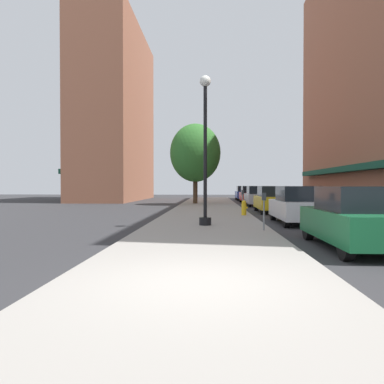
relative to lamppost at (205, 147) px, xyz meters
The scene contains 14 objects.
ground_plane 10.73m from the lamppost, 66.86° to the left, with size 90.00×90.00×0.00m, color #2D2D30.
sidewalk_slab 10.88m from the lamppost, 89.87° to the left, with size 4.80×50.00×0.12m, color gray.
building_far_background 31.21m from the lamppost, 111.14° to the left, with size 6.80×18.00×20.03m.
lamppost is the anchor object (origin of this frame).
fire_hydrant 6.00m from the lamppost, 68.44° to the left, with size 0.33×0.26×0.79m.
parking_meter_near 3.47m from the lamppost, 38.24° to the right, with size 0.14×0.09×1.31m.
parking_meter_far 7.66m from the lamppost, 73.56° to the left, with size 0.14×0.09×1.31m.
tree_near 18.07m from the lamppost, 93.74° to the left, with size 4.47×4.47×7.05m.
car_green 6.58m from the lamppost, 48.98° to the right, with size 1.80×4.30×1.66m.
car_white 5.04m from the lamppost, 24.82° to the left, with size 1.80×4.30×1.66m.
car_yellow 9.81m from the lamppost, 64.99° to the left, with size 1.80×4.30×1.66m.
car_silver 16.54m from the lamppost, 75.77° to the left, with size 1.80×4.30×1.66m.
car_red 22.25m from the lamppost, 79.52° to the left, with size 1.80×4.30×1.66m.
car_blue 28.60m from the lamppost, 81.88° to the left, with size 1.80×4.30×1.66m.
Camera 1 is at (0.22, -5.92, 1.68)m, focal length 34.34 mm.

